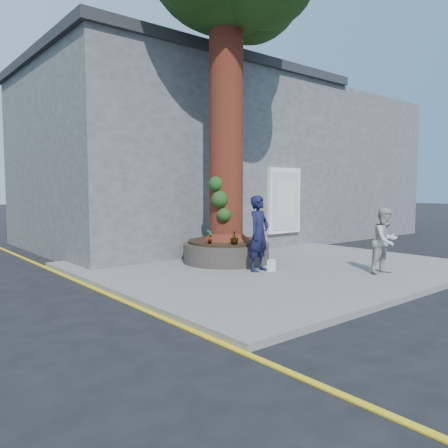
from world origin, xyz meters
TOP-DOWN VIEW (x-y plane):
  - ground at (0.00, 0.00)m, footprint 120.00×120.00m
  - pavement at (1.50, 1.00)m, footprint 9.00×8.00m
  - yellow_line at (-3.05, 1.00)m, footprint 0.10×30.00m
  - stone_shop at (2.50, 7.20)m, footprint 10.30×8.30m
  - neighbour_shop at (10.50, 7.20)m, footprint 6.00×8.00m
  - planter at (0.80, 2.00)m, footprint 2.30×2.30m
  - man at (0.59, 0.52)m, footprint 0.74×0.58m
  - woman at (2.64, -1.59)m, footprint 0.80×0.66m
  - shopping_bag at (0.80, 0.30)m, footprint 0.22×0.16m
  - plant_a at (-0.05, 1.62)m, footprint 0.23×0.20m
  - plant_b at (1.65, 1.65)m, footprint 0.28×0.29m
  - plant_c at (0.36, 1.15)m, footprint 0.29×0.29m
  - plant_d at (1.01, 2.06)m, footprint 0.28×0.30m

SIDE VIEW (x-z plane):
  - ground at x=0.00m, z-range 0.00..0.00m
  - yellow_line at x=-3.05m, z-range 0.00..0.01m
  - pavement at x=1.50m, z-range 0.00..0.12m
  - shopping_bag at x=0.80m, z-range 0.12..0.40m
  - planter at x=0.80m, z-range 0.11..0.71m
  - plant_d at x=1.01m, z-range 0.72..0.99m
  - woman at x=2.64m, z-range 0.12..1.66m
  - plant_a at x=-0.05m, z-range 0.72..1.09m
  - plant_c at x=0.36m, z-range 0.72..1.09m
  - plant_b at x=1.65m, z-range 0.72..1.10m
  - man at x=0.59m, z-range 0.12..1.93m
  - neighbour_shop at x=10.50m, z-range 0.00..6.00m
  - stone_shop at x=2.50m, z-range 0.01..6.31m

